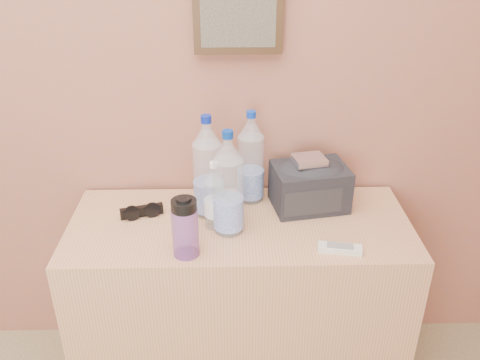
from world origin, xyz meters
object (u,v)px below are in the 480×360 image
pet_small (215,199)px  ac_remote (340,249)px  toiletry_bag (310,184)px  pet_large_c (208,172)px  pet_large_b (251,162)px  foil_packet (309,160)px  sunglasses (142,211)px  pet_large_d (228,189)px  dresser (240,305)px  nalgene_bottle (185,227)px

pet_small → ac_remote: (0.40, -0.16, -0.10)m
toiletry_bag → pet_large_c: bearing=176.6°
pet_large_b → pet_small: bearing=-124.8°
ac_remote → foil_packet: size_ratio=1.27×
pet_large_c → sunglasses: size_ratio=2.45×
pet_large_c → pet_large_d: size_ratio=1.02×
pet_large_c → ac_remote: pet_large_c is taller
pet_large_c → pet_small: (0.02, -0.09, -0.06)m
dresser → toiletry_bag: size_ratio=4.56×
foil_packet → toiletry_bag: bearing=32.1°
sunglasses → foil_packet: 0.62m
sunglasses → toiletry_bag: (0.60, 0.06, 0.07)m
pet_large_d → ac_remote: (0.35, -0.13, -0.15)m
dresser → pet_small: 0.49m
dresser → pet_large_c: (-0.11, 0.07, 0.54)m
pet_large_b → pet_small: (-0.13, -0.18, -0.05)m
pet_large_c → pet_large_d: (0.07, -0.12, -0.00)m
pet_small → foil_packet: (0.33, 0.12, 0.08)m
pet_small → sunglasses: bearing=165.2°
dresser → pet_large_c: 0.55m
pet_large_d → sunglasses: (-0.31, 0.10, -0.14)m
ac_remote → pet_large_d: bearing=170.7°
pet_large_c → ac_remote: bearing=-29.9°
sunglasses → ac_remote: sunglasses is taller
pet_large_d → foil_packet: 0.32m
foil_packet → dresser: bearing=-156.5°
dresser → pet_large_b: pet_large_b is taller
foil_packet → pet_large_d: bearing=-151.9°
pet_large_d → nalgene_bottle: 0.20m
nalgene_bottle → toiletry_bag: nalgene_bottle is taller
dresser → ac_remote: size_ratio=8.60×
sunglasses → pet_large_b: bearing=-0.4°
foil_packet → ac_remote: bearing=-76.1°
toiletry_bag → dresser: bearing=-166.2°
dresser → sunglasses: sunglasses is taller
nalgene_bottle → toiletry_bag: bearing=34.1°
pet_large_c → sunglasses: pet_large_c is taller
pet_large_b → sunglasses: (-0.39, -0.11, -0.14)m
sunglasses → ac_remote: size_ratio=1.09×
pet_large_c → pet_small: bearing=-74.1°
pet_large_b → foil_packet: pet_large_b is taller
nalgene_bottle → toiletry_bag: (0.43, 0.29, -0.01)m
nalgene_bottle → dresser: bearing=45.7°
toiletry_bag → sunglasses: bearing=175.6°
pet_small → ac_remote: 0.44m
ac_remote → toiletry_bag: (-0.06, 0.29, 0.08)m
pet_large_d → foil_packet: bearing=28.1°
foil_packet → pet_small: bearing=-159.5°
dresser → pet_large_b: 0.55m
pet_large_c → pet_large_d: pet_large_c is taller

